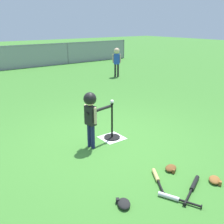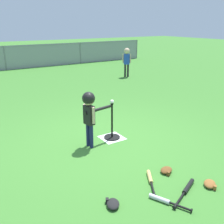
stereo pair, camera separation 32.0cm
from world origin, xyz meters
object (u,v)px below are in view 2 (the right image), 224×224
(spare_bat_silver, at_px, (164,200))
(spare_bat_wood, at_px, (150,179))
(batting_tee, at_px, (112,132))
(glove_tossed_aside, at_px, (210,184))
(baseball_on_tee, at_px, (112,102))
(spare_bat_black, at_px, (187,189))
(batter_child, at_px, (89,108))
(glove_by_plate, at_px, (113,204))
(glove_near_bats, at_px, (166,170))
(fielder_deep_right, at_px, (127,59))

(spare_bat_silver, bearing_deg, spare_bat_wood, 69.85)
(batting_tee, height_order, spare_bat_silver, batting_tee)
(spare_bat_silver, bearing_deg, glove_tossed_aside, -7.01)
(baseball_on_tee, bearing_deg, spare_bat_wood, -102.22)
(spare_bat_black, distance_m, glove_tossed_aside, 0.38)
(batting_tee, height_order, batter_child, batter_child)
(spare_bat_silver, distance_m, glove_by_plate, 0.66)
(batter_child, relative_size, glove_near_bats, 4.04)
(spare_bat_wood, distance_m, glove_near_bats, 0.37)
(batting_tee, bearing_deg, spare_bat_silver, -104.06)
(batting_tee, distance_m, glove_tossed_aside, 2.12)
(spare_bat_silver, xyz_separation_m, glove_near_bats, (0.53, 0.50, 0.01))
(spare_bat_silver, height_order, spare_bat_black, same)
(spare_bat_silver, bearing_deg, spare_bat_black, 0.90)
(fielder_deep_right, xyz_separation_m, glove_by_plate, (-4.92, -6.50, -0.74))
(spare_bat_wood, bearing_deg, spare_bat_black, -59.14)
(spare_bat_wood, height_order, glove_tossed_aside, glove_tossed_aside)
(spare_bat_wood, distance_m, glove_by_plate, 0.77)
(glove_near_bats, bearing_deg, spare_bat_black, -101.14)
(fielder_deep_right, distance_m, glove_by_plate, 8.18)
(spare_bat_silver, distance_m, spare_bat_wood, 0.48)
(glove_near_bats, bearing_deg, spare_bat_wood, -173.03)
(glove_near_bats, distance_m, glove_tossed_aside, 0.65)
(baseball_on_tee, height_order, spare_bat_black, baseball_on_tee)
(baseball_on_tee, height_order, spare_bat_wood, baseball_on_tee)
(batter_child, relative_size, spare_bat_wood, 1.96)
(baseball_on_tee, relative_size, spare_bat_silver, 0.14)
(spare_bat_silver, height_order, spare_bat_wood, same)
(batting_tee, distance_m, batter_child, 0.83)
(batting_tee, height_order, spare_bat_black, batting_tee)
(fielder_deep_right, xyz_separation_m, spare_bat_wood, (-4.16, -6.34, -0.74))
(glove_tossed_aside, bearing_deg, batter_child, 112.44)
(fielder_deep_right, height_order, spare_bat_wood, fielder_deep_right)
(baseball_on_tee, height_order, fielder_deep_right, fielder_deep_right)
(baseball_on_tee, xyz_separation_m, glove_by_plate, (-1.09, -1.71, -0.73))
(baseball_on_tee, height_order, glove_near_bats, baseball_on_tee)
(spare_bat_black, bearing_deg, glove_near_bats, 78.86)
(batting_tee, xyz_separation_m, baseball_on_tee, (-0.00, 0.00, 0.64))
(glove_by_plate, bearing_deg, batter_child, 71.08)
(glove_near_bats, bearing_deg, baseball_on_tee, 91.00)
(spare_bat_black, bearing_deg, batting_tee, 87.99)
(spare_bat_wood, bearing_deg, glove_by_plate, -168.43)
(baseball_on_tee, bearing_deg, glove_by_plate, -122.62)
(spare_bat_wood, bearing_deg, spare_bat_silver, -110.15)
(batter_child, distance_m, spare_bat_wood, 1.64)
(spare_bat_silver, xyz_separation_m, glove_by_plate, (-0.59, 0.30, 0.01))
(spare_bat_wood, relative_size, glove_by_plate, 1.98)
(batting_tee, distance_m, spare_bat_silver, 2.07)
(batting_tee, relative_size, spare_bat_wood, 1.35)
(glove_by_plate, height_order, glove_near_bats, same)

